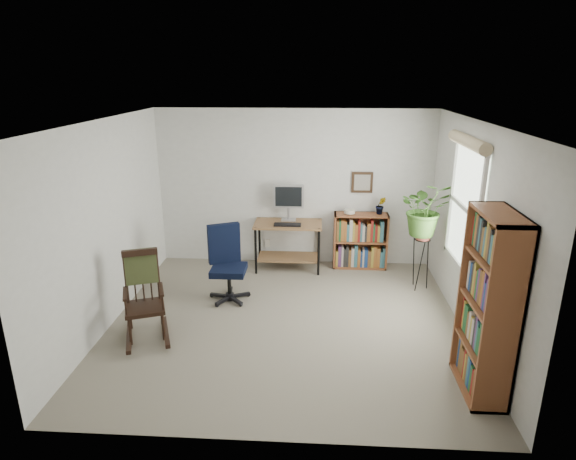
# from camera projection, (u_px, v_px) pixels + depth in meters

# --- Properties ---
(floor) EXTENTS (4.20, 4.00, 0.00)m
(floor) POSITION_uv_depth(u_px,v_px,m) (286.00, 322.00, 5.86)
(floor) COLOR gray
(floor) RESTS_ON ground
(ceiling) EXTENTS (4.20, 4.00, 0.00)m
(ceiling) POSITION_uv_depth(u_px,v_px,m) (286.00, 121.00, 5.11)
(ceiling) COLOR silver
(ceiling) RESTS_ON ground
(wall_back) EXTENTS (4.20, 0.00, 2.40)m
(wall_back) POSITION_uv_depth(u_px,v_px,m) (294.00, 188.00, 7.38)
(wall_back) COLOR silver
(wall_back) RESTS_ON ground
(wall_front) EXTENTS (4.20, 0.00, 2.40)m
(wall_front) POSITION_uv_depth(u_px,v_px,m) (268.00, 311.00, 3.59)
(wall_front) COLOR silver
(wall_front) RESTS_ON ground
(wall_left) EXTENTS (0.00, 4.00, 2.40)m
(wall_left) POSITION_uv_depth(u_px,v_px,m) (107.00, 225.00, 5.61)
(wall_left) COLOR silver
(wall_left) RESTS_ON ground
(wall_right) EXTENTS (0.00, 4.00, 2.40)m
(wall_right) POSITION_uv_depth(u_px,v_px,m) (473.00, 232.00, 5.36)
(wall_right) COLOR silver
(wall_right) RESTS_ON ground
(window) EXTENTS (0.12, 1.20, 1.50)m
(window) POSITION_uv_depth(u_px,v_px,m) (464.00, 208.00, 5.59)
(window) COLOR silver
(window) RESTS_ON wall_right
(desk) EXTENTS (1.02, 0.56, 0.73)m
(desk) POSITION_uv_depth(u_px,v_px,m) (288.00, 246.00, 7.36)
(desk) COLOR olive
(desk) RESTS_ON floor
(monitor) EXTENTS (0.46, 0.16, 0.56)m
(monitor) POSITION_uv_depth(u_px,v_px,m) (289.00, 203.00, 7.29)
(monitor) COLOR #ADADB1
(monitor) RESTS_ON desk
(keyboard) EXTENTS (0.40, 0.15, 0.02)m
(keyboard) POSITION_uv_depth(u_px,v_px,m) (288.00, 225.00, 7.13)
(keyboard) COLOR black
(keyboard) RESTS_ON desk
(office_chair) EXTENTS (0.74, 0.74, 1.02)m
(office_chair) POSITION_uv_depth(u_px,v_px,m) (228.00, 264.00, 6.28)
(office_chair) COLOR black
(office_chair) RESTS_ON floor
(rocking_chair) EXTENTS (0.81, 1.02, 1.03)m
(rocking_chair) POSITION_uv_depth(u_px,v_px,m) (144.00, 296.00, 5.37)
(rocking_chair) COLOR black
(rocking_chair) RESTS_ON floor
(low_bookshelf) EXTENTS (0.82, 0.27, 0.86)m
(low_bookshelf) POSITION_uv_depth(u_px,v_px,m) (360.00, 241.00, 7.39)
(low_bookshelf) COLOR brown
(low_bookshelf) RESTS_ON floor
(tall_bookshelf) EXTENTS (0.33, 0.77, 1.76)m
(tall_bookshelf) POSITION_uv_depth(u_px,v_px,m) (488.00, 306.00, 4.36)
(tall_bookshelf) COLOR brown
(tall_bookshelf) RESTS_ON floor
(plant_stand) EXTENTS (0.29, 0.29, 0.85)m
(plant_stand) POSITION_uv_depth(u_px,v_px,m) (421.00, 260.00, 6.65)
(plant_stand) COLOR black
(plant_stand) RESTS_ON floor
(spider_plant) EXTENTS (1.69, 1.88, 1.46)m
(spider_plant) POSITION_uv_depth(u_px,v_px,m) (428.00, 182.00, 6.31)
(spider_plant) COLOR #3A6824
(spider_plant) RESTS_ON plant_stand
(potted_plant_small) EXTENTS (0.13, 0.24, 0.11)m
(potted_plant_small) POSITION_uv_depth(u_px,v_px,m) (380.00, 211.00, 7.23)
(potted_plant_small) COLOR #3A6824
(potted_plant_small) RESTS_ON low_bookshelf
(framed_picture) EXTENTS (0.32, 0.04, 0.32)m
(framed_picture) POSITION_uv_depth(u_px,v_px,m) (362.00, 183.00, 7.26)
(framed_picture) COLOR black
(framed_picture) RESTS_ON wall_back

